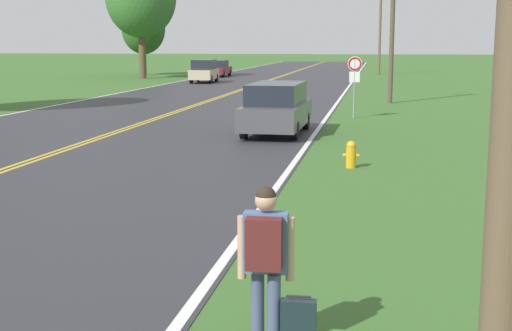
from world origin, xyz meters
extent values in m
cylinder|color=#475175|center=(7.99, 5.74, 0.42)|extent=(0.14, 0.14, 0.83)
cylinder|color=#475175|center=(8.19, 5.58, 0.42)|extent=(0.14, 0.14, 0.83)
cube|color=#4C6B93|center=(8.09, 5.66, 1.15)|extent=(0.46, 0.20, 0.63)
sphere|color=tan|center=(8.09, 5.66, 1.58)|extent=(0.23, 0.23, 0.23)
sphere|color=#2D2319|center=(8.09, 5.66, 1.62)|extent=(0.21, 0.21, 0.21)
cylinder|color=tan|center=(7.84, 5.65, 1.08)|extent=(0.09, 0.09, 0.66)
cylinder|color=tan|center=(8.34, 5.67, 1.08)|extent=(0.09, 0.09, 0.66)
cube|color=#561E1E|center=(8.10, 5.48, 1.18)|extent=(0.37, 0.19, 0.53)
cube|color=#19282D|center=(8.44, 5.58, 0.29)|extent=(0.37, 0.15, 0.58)
cylinder|color=black|center=(8.44, 5.58, 0.62)|extent=(0.25, 0.03, 0.02)
cylinder|color=gold|center=(8.53, 16.80, 0.26)|extent=(0.25, 0.25, 0.52)
sphere|color=gold|center=(8.53, 16.80, 0.57)|extent=(0.24, 0.24, 0.24)
cylinder|color=gold|center=(8.69, 16.80, 0.32)|extent=(0.08, 0.09, 0.09)
cylinder|color=gold|center=(8.36, 16.80, 0.32)|extent=(0.08, 0.09, 0.09)
cylinder|color=gray|center=(8.16, 29.02, 1.27)|extent=(0.07, 0.07, 2.54)
cylinder|color=white|center=(8.16, 29.00, 2.29)|extent=(0.60, 0.02, 0.60)
torus|color=red|center=(8.16, 28.99, 2.29)|extent=(0.55, 0.07, 0.55)
cube|color=white|center=(8.16, 29.00, 1.74)|extent=(0.44, 0.02, 0.44)
cylinder|color=brown|center=(9.77, 37.01, 3.88)|extent=(0.24, 0.24, 7.76)
cylinder|color=brown|center=(9.12, 71.14, 4.90)|extent=(0.24, 0.24, 9.80)
cylinder|color=brown|center=(-13.85, 67.12, 1.34)|extent=(0.43, 0.43, 2.68)
ellipsoid|color=#2D5B23|center=(-13.85, 67.12, 4.49)|extent=(4.27, 4.27, 4.91)
cylinder|color=brown|center=(-11.69, 60.23, 2.25)|extent=(0.62, 0.62, 4.50)
cylinder|color=black|center=(6.51, 21.75, 0.32)|extent=(0.21, 0.64, 0.64)
cylinder|color=black|center=(4.80, 21.78, 0.32)|extent=(0.21, 0.64, 0.64)
cylinder|color=black|center=(6.57, 24.76, 0.32)|extent=(0.21, 0.64, 0.64)
cylinder|color=black|center=(4.86, 24.79, 0.32)|extent=(0.21, 0.64, 0.64)
cube|color=#47474C|center=(5.69, 23.27, 0.68)|extent=(2.01, 4.90, 0.78)
cube|color=#1E232D|center=(5.69, 23.27, 1.42)|extent=(1.75, 3.43, 0.70)
cylinder|color=black|center=(-5.42, 55.59, 0.34)|extent=(0.23, 0.69, 0.68)
cylinder|color=black|center=(-3.89, 55.67, 0.34)|extent=(0.23, 0.69, 0.68)
cylinder|color=black|center=(-5.30, 53.01, 0.34)|extent=(0.23, 0.69, 0.68)
cylinder|color=black|center=(-3.77, 53.09, 0.34)|extent=(0.23, 0.69, 0.68)
cube|color=#C1B28E|center=(-4.60, 54.34, 0.68)|extent=(1.93, 4.24, 0.75)
cube|color=#1E232D|center=(-4.60, 54.34, 1.44)|extent=(1.66, 2.98, 0.77)
cylinder|color=black|center=(-6.50, 65.88, 0.33)|extent=(0.20, 0.66, 0.66)
cylinder|color=black|center=(-4.96, 65.87, 0.33)|extent=(0.20, 0.66, 0.66)
cylinder|color=black|center=(-6.50, 63.14, 0.33)|extent=(0.20, 0.66, 0.66)
cylinder|color=black|center=(-4.97, 63.14, 0.33)|extent=(0.20, 0.66, 0.66)
cube|color=maroon|center=(-5.73, 64.51, 0.61)|extent=(1.74, 4.42, 0.63)
cube|color=#1E232D|center=(-5.73, 64.33, 1.23)|extent=(1.53, 2.43, 0.62)
camera|label=1|loc=(9.18, -1.26, 3.15)|focal=50.00mm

